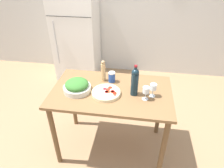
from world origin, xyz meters
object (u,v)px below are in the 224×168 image
Objects in this scene: refrigerator at (76,33)px; pepper_mill at (103,71)px; homemade_pizza at (106,93)px; salad_bowl at (77,86)px; wine_bottle at (135,81)px; salt_canister at (112,77)px; wine_glass_near at (146,91)px; wine_glass_far at (153,88)px.

refrigerator is 1.79m from pepper_mill.
pepper_mill is 0.30m from homemade_pizza.
refrigerator reaches higher than salad_bowl.
wine_bottle is (1.19, -1.80, 0.17)m from refrigerator.
homemade_pizza is at bearing -94.74° from salt_canister.
salad_bowl is at bearing -177.15° from wine_bottle.
wine_glass_near is 0.10m from wine_glass_far.
wine_glass_near is at bearing -30.24° from wine_bottle.
pepper_mill is (-0.49, 0.29, 0.02)m from wine_glass_near.
wine_glass_near is 0.50× the size of salad_bowl.
salad_bowl is 0.32m from homemade_pizza.
wine_glass_near is 0.48m from salt_canister.
salad_bowl is at bearing -72.42° from refrigerator.
wine_bottle is 2.80× the size of salt_canister.
wine_glass_far is at bearing -21.91° from pepper_mill.
pepper_mill is 0.36m from salad_bowl.
salad_bowl is at bearing -133.62° from pepper_mill.
refrigerator is at bearing 117.48° from pepper_mill.
refrigerator is 6.00× the size of salad_bowl.
salad_bowl is at bearing 176.94° from wine_glass_near.
salad_bowl reaches higher than homemade_pizza.
refrigerator reaches higher than wine_glass_near.
salad_bowl is 2.39× the size of salt_canister.
wine_bottle is 1.17× the size of salad_bowl.
wine_glass_far is 0.61m from pepper_mill.
wine_glass_far reaches higher than salad_bowl.
salt_canister is (0.34, 0.24, 0.00)m from salad_bowl.
salt_canister is (0.10, -0.01, -0.06)m from pepper_mill.
refrigerator reaches higher than wine_bottle.
salad_bowl is (-0.73, 0.04, -0.04)m from wine_glass_near.
wine_glass_near is at bearing -138.24° from wine_glass_far.
salt_canister is (0.02, 0.25, 0.04)m from homemade_pizza.
refrigerator is 5.73× the size of homemade_pizza.
refrigerator reaches higher than wine_glass_far.
wine_bottle is 1.12× the size of homemade_pizza.
wine_glass_far is at bearing 41.76° from wine_glass_near.
pepper_mill reaches higher than wine_glass_far.
wine_glass_far is at bearing 4.48° from homemade_pizza.
pepper_mill reaches higher than salad_bowl.
wine_glass_near is 0.57m from pepper_mill.
salt_canister is at bearing 35.22° from salad_bowl.
wine_bottle is at bearing 2.85° from salad_bowl.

